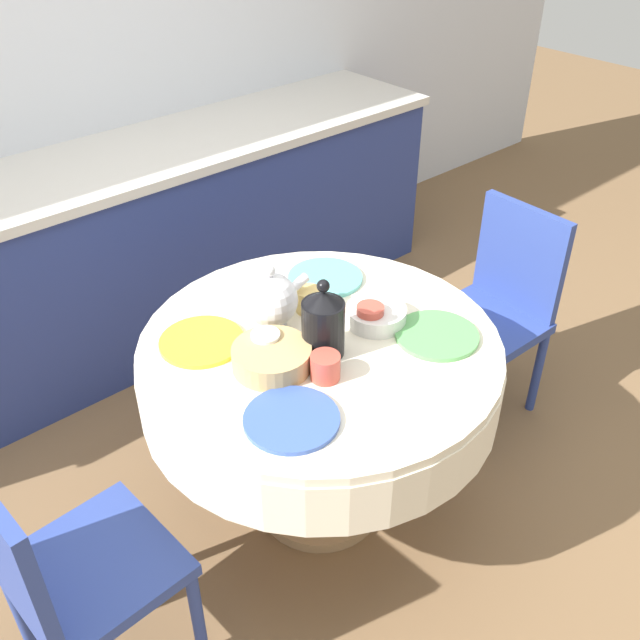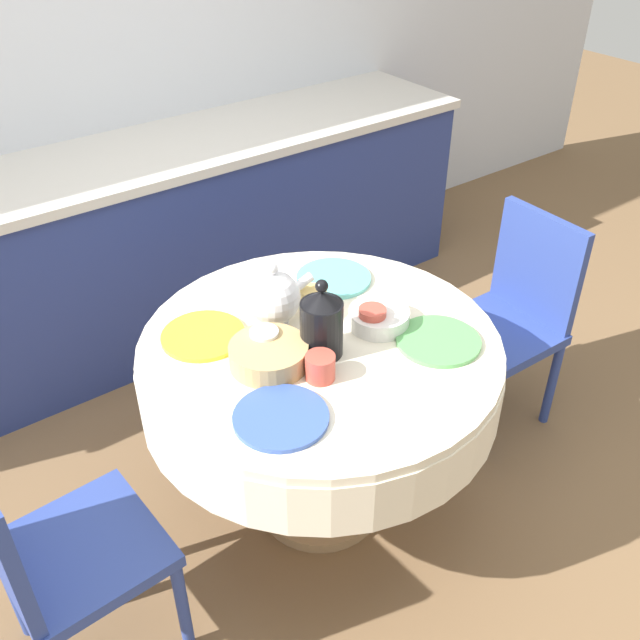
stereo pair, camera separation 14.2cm
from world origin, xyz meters
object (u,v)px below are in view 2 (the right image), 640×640
(chair_right, at_px, (51,551))
(coffee_carafe, at_px, (322,323))
(teapot, at_px, (274,297))
(chair_left, at_px, (511,313))

(chair_right, distance_m, coffee_carafe, 0.94)
(chair_right, distance_m, teapot, 0.93)
(coffee_carafe, bearing_deg, chair_right, 179.80)
(coffee_carafe, xyz_separation_m, teapot, (-0.03, 0.21, -0.01))
(chair_right, bearing_deg, chair_left, 87.98)
(coffee_carafe, relative_size, teapot, 1.08)
(chair_left, relative_size, chair_right, 1.00)
(chair_right, relative_size, teapot, 3.70)
(chair_right, xyz_separation_m, coffee_carafe, (0.87, -0.00, 0.36))
(chair_right, relative_size, coffee_carafe, 3.42)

